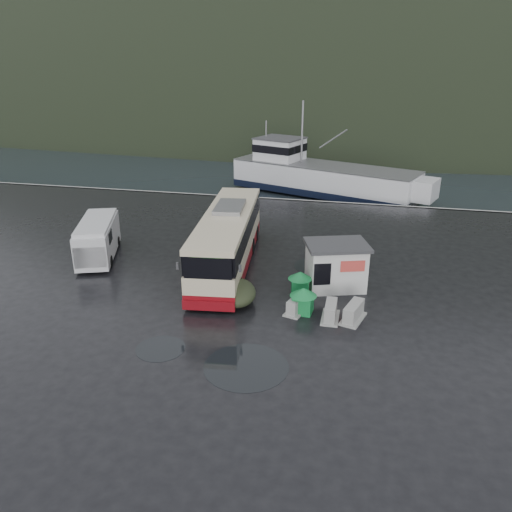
% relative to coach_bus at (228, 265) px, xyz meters
% --- Properties ---
extents(ground, '(160.00, 160.00, 0.00)m').
position_rel_coach_bus_xyz_m(ground, '(-0.25, -3.84, 0.00)').
color(ground, black).
rests_on(ground, ground).
extents(harbor_water, '(300.00, 180.00, 0.02)m').
position_rel_coach_bus_xyz_m(harbor_water, '(-0.25, 106.16, 0.00)').
color(harbor_water, black).
rests_on(harbor_water, ground).
extents(quay_edge, '(160.00, 0.60, 1.50)m').
position_rel_coach_bus_xyz_m(quay_edge, '(-0.25, 16.16, 0.00)').
color(quay_edge, '#999993').
rests_on(quay_edge, ground).
extents(headland, '(780.00, 540.00, 570.00)m').
position_rel_coach_bus_xyz_m(headland, '(9.75, 246.16, 0.00)').
color(headland, black).
rests_on(headland, ground).
extents(coach_bus, '(4.66, 13.18, 3.65)m').
position_rel_coach_bus_xyz_m(coach_bus, '(0.00, 0.00, 0.00)').
color(coach_bus, beige).
rests_on(coach_bus, ground).
extents(white_van, '(4.03, 6.42, 2.54)m').
position_rel_coach_bus_xyz_m(white_van, '(-8.55, -0.50, 0.00)').
color(white_van, silver).
rests_on(white_van, ground).
extents(waste_bin_left, '(1.07, 1.07, 1.38)m').
position_rel_coach_bus_xyz_m(waste_bin_left, '(5.38, -5.16, 0.00)').
color(waste_bin_left, '#167E3B').
rests_on(waste_bin_left, ground).
extents(waste_bin_right, '(1.12, 1.12, 1.33)m').
position_rel_coach_bus_xyz_m(waste_bin_right, '(4.93, -3.06, 0.00)').
color(waste_bin_right, '#167E3B').
rests_on(waste_bin_right, ground).
extents(dome_tent, '(2.81, 3.37, 1.14)m').
position_rel_coach_bus_xyz_m(dome_tent, '(1.78, -4.78, 0.00)').
color(dome_tent, '#2B321E').
rests_on(dome_tent, ground).
extents(ticket_kiosk, '(4.00, 3.47, 2.64)m').
position_rel_coach_bus_xyz_m(ticket_kiosk, '(6.75, -1.74, 0.00)').
color(ticket_kiosk, silver).
rests_on(ticket_kiosk, ground).
extents(jersey_barrier_a, '(1.21, 1.77, 0.81)m').
position_rel_coach_bus_xyz_m(jersey_barrier_a, '(5.05, -5.17, 0.00)').
color(jersey_barrier_a, '#999993').
rests_on(jersey_barrier_a, ground).
extents(jersey_barrier_b, '(0.85, 1.70, 0.85)m').
position_rel_coach_bus_xyz_m(jersey_barrier_b, '(6.81, -5.53, 0.00)').
color(jersey_barrier_b, '#999993').
rests_on(jersey_barrier_b, ground).
extents(jersey_barrier_c, '(1.36, 1.97, 0.89)m').
position_rel_coach_bus_xyz_m(jersey_barrier_c, '(7.93, -5.41, 0.00)').
color(jersey_barrier_c, '#999993').
rests_on(jersey_barrier_c, ground).
extents(fishing_trawler, '(23.48, 13.00, 9.27)m').
position_rel_coach_bus_xyz_m(fishing_trawler, '(3.64, 24.21, 0.00)').
color(fishing_trawler, silver).
rests_on(fishing_trawler, ground).
extents(puddles, '(8.59, 14.86, 0.01)m').
position_rel_coach_bus_xyz_m(puddles, '(3.58, -6.49, 0.01)').
color(puddles, black).
rests_on(puddles, ground).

